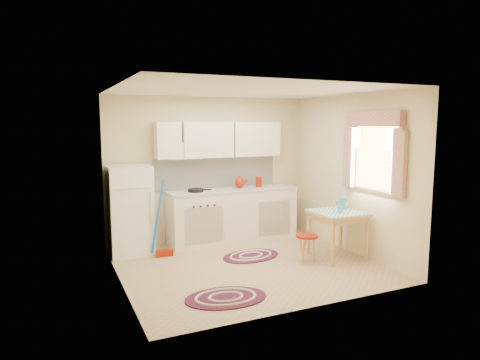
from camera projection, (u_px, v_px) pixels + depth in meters
name	position (u px, v px, depth m)	size (l,w,h in m)	color
room_shell	(251.00, 154.00, 6.29)	(3.64, 3.60, 2.52)	tan
fridge	(130.00, 210.00, 6.67)	(0.65, 0.60, 1.40)	white
broom	(164.00, 218.00, 6.55)	(0.28, 0.12, 1.20)	blue
base_cabinets	(233.00, 216.00, 7.47)	(2.25, 0.60, 0.88)	white
countertop	(232.00, 190.00, 7.41)	(2.27, 0.62, 0.04)	beige
frying_pan	(196.00, 190.00, 7.08)	(0.26, 0.26, 0.05)	black
red_kettle	(240.00, 183.00, 7.45)	(0.20, 0.18, 0.20)	maroon
red_canister	(259.00, 183.00, 7.61)	(0.11, 0.11, 0.16)	maroon
table	(337.00, 235.00, 6.50)	(0.72, 0.72, 0.72)	tan
stool	(306.00, 249.00, 6.32)	(0.33, 0.33, 0.42)	maroon
coffee_pot	(343.00, 202.00, 6.62)	(0.12, 0.11, 0.25)	teal
mug	(340.00, 210.00, 6.34)	(0.07, 0.07, 0.10)	teal
rug_center	(251.00, 256.00, 6.62)	(0.95, 0.63, 0.02)	maroon
rug_left	(226.00, 298.00, 5.04)	(0.98, 0.66, 0.02)	maroon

